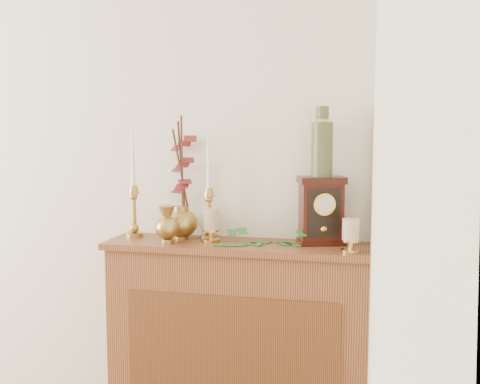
% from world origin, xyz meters
% --- Properties ---
extents(console_shelf, '(1.24, 0.34, 0.93)m').
position_xyz_m(console_shelf, '(1.40, 2.10, 0.44)').
color(console_shelf, brown).
rests_on(console_shelf, ground).
extents(candlestick_left, '(0.09, 0.09, 0.52)m').
position_xyz_m(candlestick_left, '(0.87, 2.13, 1.10)').
color(candlestick_left, tan).
rests_on(candlestick_left, console_shelf).
extents(candlestick_center, '(0.08, 0.08, 0.50)m').
position_xyz_m(candlestick_center, '(1.24, 2.16, 1.10)').
color(candlestick_center, tan).
rests_on(candlestick_center, console_shelf).
extents(bud_vase, '(0.11, 0.11, 0.17)m').
position_xyz_m(bud_vase, '(1.08, 2.02, 1.02)').
color(bud_vase, tan).
rests_on(bud_vase, console_shelf).
extents(ginger_jar, '(0.24, 0.26, 0.59)m').
position_xyz_m(ginger_jar, '(1.11, 2.19, 1.19)').
color(ginger_jar, tan).
rests_on(ginger_jar, console_shelf).
extents(pillar_candle_left, '(0.09, 0.09, 0.17)m').
position_xyz_m(pillar_candle_left, '(1.27, 2.09, 1.02)').
color(pillar_candle_left, gold).
rests_on(pillar_candle_left, console_shelf).
extents(pillar_candle_right, '(0.08, 0.08, 0.16)m').
position_xyz_m(pillar_candle_right, '(1.91, 2.00, 1.01)').
color(pillar_candle_right, gold).
rests_on(pillar_candle_right, console_shelf).
extents(ivy_garland, '(0.44, 0.20, 0.08)m').
position_xyz_m(ivy_garland, '(1.53, 2.08, 0.94)').
color(ivy_garland, '#2B6626').
rests_on(ivy_garland, console_shelf).
extents(mantel_clock, '(0.24, 0.20, 0.31)m').
position_xyz_m(mantel_clock, '(1.78, 2.16, 1.08)').
color(mantel_clock, '#370F0B').
rests_on(mantel_clock, console_shelf).
extents(ceramic_vase, '(0.10, 0.10, 0.32)m').
position_xyz_m(ceramic_vase, '(1.78, 2.16, 1.38)').
color(ceramic_vase, '#1A3429').
rests_on(ceramic_vase, mantel_clock).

